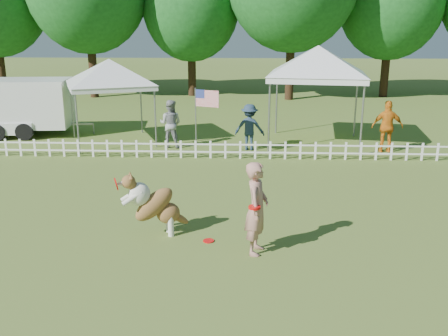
% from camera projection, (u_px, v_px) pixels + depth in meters
% --- Properties ---
extents(ground, '(120.00, 120.00, 0.00)m').
position_uv_depth(ground, '(223.00, 248.00, 10.04)').
color(ground, '#47611E').
rests_on(ground, ground).
extents(picket_fence, '(22.00, 0.08, 0.60)m').
position_uv_depth(picket_fence, '(233.00, 150.00, 16.68)').
color(picket_fence, white).
rests_on(picket_fence, ground).
extents(handler, '(0.56, 0.74, 1.84)m').
position_uv_depth(handler, '(257.00, 208.00, 9.60)').
color(handler, tan).
rests_on(handler, ground).
extents(dog, '(1.44, 0.90, 1.41)m').
position_uv_depth(dog, '(155.00, 204.00, 10.44)').
color(dog, brown).
rests_on(dog, ground).
extents(frisbee_on_turf, '(0.28, 0.28, 0.02)m').
position_uv_depth(frisbee_on_turf, '(209.00, 241.00, 10.34)').
color(frisbee_on_turf, red).
rests_on(frisbee_on_turf, ground).
extents(canopy_tent_left, '(3.87, 3.87, 3.06)m').
position_uv_depth(canopy_tent_left, '(111.00, 102.00, 18.70)').
color(canopy_tent_left, silver).
rests_on(canopy_tent_left, ground).
extents(canopy_tent_right, '(3.87, 3.87, 3.54)m').
position_uv_depth(canopy_tent_right, '(316.00, 96.00, 18.49)').
color(canopy_tent_right, silver).
rests_on(canopy_tent_right, ground).
extents(cargo_trailer, '(5.43, 2.87, 2.29)m').
position_uv_depth(cargo_trailer, '(17.00, 107.00, 20.09)').
color(cargo_trailer, white).
rests_on(cargo_trailer, ground).
extents(flag_pole, '(0.87, 0.43, 2.35)m').
position_uv_depth(flag_pole, '(196.00, 123.00, 16.61)').
color(flag_pole, gray).
rests_on(flag_pole, ground).
extents(spectator_a, '(0.95, 0.81, 1.73)m').
position_uv_depth(spectator_a, '(171.00, 124.00, 18.11)').
color(spectator_a, gray).
rests_on(spectator_a, ground).
extents(spectator_b, '(1.14, 0.77, 1.64)m').
position_uv_depth(spectator_b, '(250.00, 127.00, 17.74)').
color(spectator_b, '#223449').
rests_on(spectator_b, ground).
extents(spectator_c, '(1.10, 0.53, 1.82)m').
position_uv_depth(spectator_c, '(387.00, 127.00, 17.38)').
color(spectator_c, orange).
rests_on(spectator_c, ground).
extents(tree_center_left, '(6.00, 6.00, 9.80)m').
position_uv_depth(tree_center_left, '(191.00, 15.00, 30.42)').
color(tree_center_left, '#164F1B').
rests_on(tree_center_left, ground).
extents(tree_right, '(6.20, 6.20, 10.40)m').
position_uv_depth(tree_right, '(390.00, 10.00, 29.83)').
color(tree_right, '#164F1B').
rests_on(tree_right, ground).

